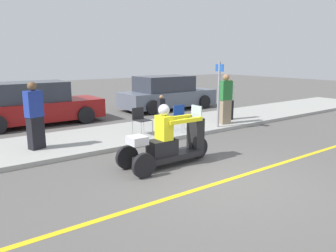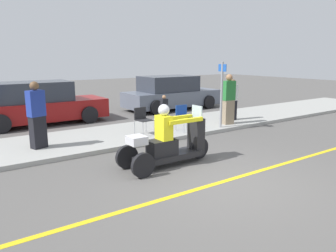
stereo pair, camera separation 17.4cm
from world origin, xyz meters
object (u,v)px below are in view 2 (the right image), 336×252
Objects in this scene: spectator_mid_group at (228,100)px; motorcycle_trike at (169,144)px; spectator_with_child at (37,116)px; parked_car_lot_center at (171,94)px; spectator_far_back at (164,110)px; spectator_by_tree at (232,101)px; parked_car_lot_left at (39,104)px; folding_chair_set_back at (142,118)px; street_sign at (222,92)px; folding_chair_curbside at (183,115)px.

motorcycle_trike is at bearing -151.62° from spectator_mid_group.
parked_car_lot_center is (7.08, 3.96, -0.22)m from spectator_with_child.
spectator_by_tree is at bearing -16.33° from spectator_far_back.
parked_car_lot_left is at bearing 137.35° from spectator_far_back.
street_sign reaches higher than folding_chair_set_back.
spectator_far_back reaches higher than folding_chair_set_back.
street_sign reaches higher than spectator_mid_group.
parked_car_lot_left reaches higher than folding_chair_curbside.
spectator_with_child reaches higher than folding_chair_curbside.
motorcycle_trike is 4.72m from spectator_mid_group.
spectator_with_child is at bearing 171.52° from street_sign.
folding_chair_set_back is 0.37× the size of street_sign.
motorcycle_trike is at bearing -125.66° from parked_car_lot_center.
folding_chair_set_back is at bearing 172.87° from spectator_mid_group.
folding_chair_curbside is 5.20m from parked_car_lot_center.
motorcycle_trike is at bearing -79.45° from parked_car_lot_left.
parked_car_lot_left and parked_car_lot_center have the same top height.
parked_car_lot_center is (0.07, 4.08, -0.12)m from spectator_by_tree.
motorcycle_trike is 5.53m from spectator_by_tree.
spectator_with_child is at bearing 179.02° from spectator_by_tree.
parked_car_lot_center is (2.65, 3.33, 0.12)m from spectator_far_back.
folding_chair_set_back and folding_chair_curbside have the same top height.
spectator_mid_group reaches higher than motorcycle_trike.
parked_car_lot_center reaches higher than spectator_far_back.
spectator_with_child is 3.95m from parked_car_lot_left.
spectator_far_back is at bearing 8.19° from spectator_with_child.
spectator_by_tree is 0.70× the size of street_sign.
folding_chair_set_back is 4.52m from parked_car_lot_left.
spectator_far_back is (-1.91, 1.23, -0.35)m from spectator_mid_group.
parked_car_lot_center is 2.12× the size of street_sign.
folding_chair_set_back is 1.39m from folding_chair_curbside.
parked_car_lot_left is 6.71m from street_sign.
spectator_mid_group is 2.30m from spectator_far_back.
spectator_far_back is 2.10m from street_sign.
spectator_far_back is at bearing 163.67° from spectator_by_tree.
spectator_with_child is 1.14× the size of spectator_by_tree.
street_sign reaches higher than motorcycle_trike.
spectator_mid_group reaches higher than folding_chair_set_back.
motorcycle_trike is at bearing -150.61° from spectator_by_tree.
spectator_by_tree is 1.47× the size of spectator_far_back.
street_sign is (4.77, -4.68, 0.57)m from parked_car_lot_left.
spectator_with_child is at bearing -150.75° from parked_car_lot_center.
folding_chair_set_back is 5.77m from parked_car_lot_center.
spectator_mid_group is 1.01× the size of spectator_with_child.
folding_chair_curbside is (2.21, 2.33, 0.11)m from motorcycle_trike.
spectator_by_tree is 1.87× the size of folding_chair_curbside.
folding_chair_set_back is at bearing -149.09° from spectator_far_back.
parked_car_lot_left is 1.01× the size of parked_car_lot_center.
folding_chair_curbside is at bearing -51.43° from parked_car_lot_left.
spectator_with_child is at bearing 176.62° from folding_chair_set_back.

